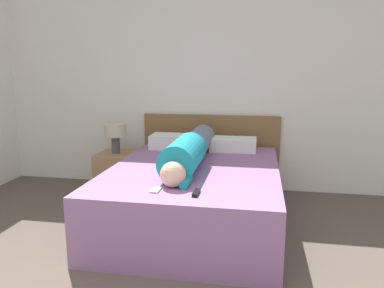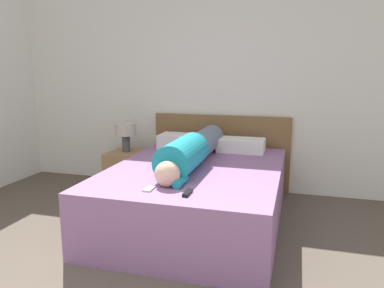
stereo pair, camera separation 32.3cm
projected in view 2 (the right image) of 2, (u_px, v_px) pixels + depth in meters
wall_back at (214, 84)px, 4.57m from camera, size 6.33×0.06×2.60m
bed at (196, 195)px, 3.61m from camera, size 1.56×2.09×0.56m
headboard at (220, 152)px, 4.64m from camera, size 1.68×0.04×0.92m
nightstand at (127, 171)px, 4.60m from camera, size 0.43×0.46×0.49m
table_lamp at (126, 132)px, 4.51m from camera, size 0.26×0.26×0.35m
person_lying at (192, 150)px, 3.60m from camera, size 0.31×1.69×0.31m
pillow_near_headboard at (183, 141)px, 4.39m from camera, size 0.54×0.32×0.16m
pillow_second at (241, 145)px, 4.21m from camera, size 0.52×0.32×0.14m
tv_remote at (187, 193)px, 2.76m from camera, size 0.04×0.15×0.02m
cell_phone at (149, 189)px, 2.87m from camera, size 0.06×0.13×0.01m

